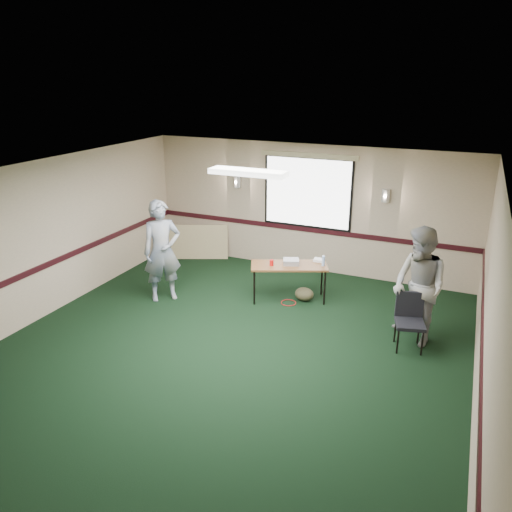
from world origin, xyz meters
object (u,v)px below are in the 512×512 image
at_px(folding_table, 289,267).
at_px(person_left, 162,251).
at_px(conference_chair, 410,316).
at_px(person_right, 419,287).
at_px(projector, 291,262).

relative_size(folding_table, person_left, 0.79).
xyz_separation_m(conference_chair, person_right, (0.07, 0.21, 0.43)).
height_order(conference_chair, person_left, person_left).
bearing_deg(projector, person_left, -178.35).
distance_m(conference_chair, person_right, 0.48).
xyz_separation_m(folding_table, projector, (0.02, 0.04, 0.10)).
xyz_separation_m(folding_table, conference_chair, (2.29, -0.86, -0.14)).
height_order(folding_table, person_right, person_right).
distance_m(conference_chair, person_left, 4.49).
distance_m(folding_table, person_right, 2.47).
height_order(folding_table, projector, projector).
relative_size(projector, conference_chair, 0.33).
bearing_deg(projector, folding_table, -136.89).
relative_size(projector, person_right, 0.15).
distance_m(folding_table, person_left, 2.37).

